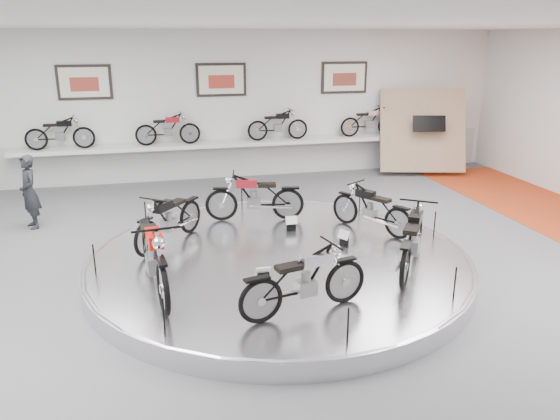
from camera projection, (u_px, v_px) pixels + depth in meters
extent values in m
plane|color=#575759|center=(283.00, 278.00, 9.03)|extent=(16.00, 16.00, 0.00)
plane|color=white|center=(284.00, 23.00, 7.81)|extent=(16.00, 16.00, 0.00)
plane|color=silver|center=(222.00, 106.00, 14.90)|extent=(16.00, 0.00, 16.00)
cube|color=#BCBCBA|center=(224.00, 158.00, 15.32)|extent=(15.68, 0.04, 1.10)
cylinder|color=silver|center=(279.00, 263.00, 9.26)|extent=(6.40, 6.40, 0.30)
torus|color=#B2B2BA|center=(279.00, 256.00, 9.22)|extent=(6.40, 6.40, 0.10)
cube|color=silver|center=(225.00, 144.00, 14.92)|extent=(11.00, 0.55, 0.10)
cube|color=silver|center=(84.00, 82.00, 13.86)|extent=(1.35, 0.06, 0.88)
cube|color=silver|center=(221.00, 80.00, 14.65)|extent=(1.35, 0.06, 0.88)
cube|color=silver|center=(344.00, 78.00, 15.43)|extent=(1.35, 0.06, 0.88)
cube|color=#A18064|center=(422.00, 131.00, 15.54)|extent=(2.56, 1.52, 2.30)
imported|color=black|center=(29.00, 192.00, 11.20)|extent=(0.58, 0.66, 1.54)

